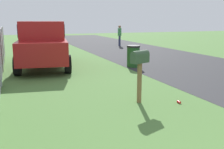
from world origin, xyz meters
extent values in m
cube|color=brown|center=(5.75, -0.37, 0.53)|extent=(0.09, 0.09, 1.07)
cube|color=#334C33|center=(5.75, -0.37, 1.18)|extent=(0.38, 0.56, 0.22)
cylinder|color=#334C33|center=(5.75, -0.37, 1.29)|extent=(0.38, 0.56, 0.20)
cube|color=red|center=(5.86, -0.37, 1.24)|extent=(0.02, 0.04, 0.18)
cube|color=maroon|center=(12.18, 1.31, 0.88)|extent=(5.62, 2.70, 0.90)
cube|color=maroon|center=(11.54, 1.41, 1.71)|extent=(2.07, 2.04, 0.76)
cube|color=black|center=(11.54, 1.41, 1.71)|extent=(2.02, 2.07, 0.53)
cube|color=maroon|center=(13.23, 0.26, 1.39)|extent=(2.79, 0.47, 0.12)
cube|color=maroon|center=(13.48, 2.04, 1.39)|extent=(2.79, 0.47, 0.12)
cylinder|color=black|center=(10.28, 0.60, 0.38)|extent=(0.79, 0.36, 0.76)
cylinder|color=black|center=(10.55, 2.53, 0.38)|extent=(0.79, 0.36, 0.76)
cylinder|color=black|center=(13.81, 0.10, 0.38)|extent=(0.79, 0.36, 0.76)
cylinder|color=black|center=(14.08, 2.03, 0.38)|extent=(0.79, 0.36, 0.76)
cylinder|color=#1E4C1E|center=(10.65, -2.54, 0.46)|extent=(0.58, 0.58, 0.92)
cylinder|color=black|center=(10.65, -2.54, 0.96)|extent=(0.61, 0.61, 0.08)
cylinder|color=#2D3351|center=(19.94, -5.75, 0.42)|extent=(0.14, 0.14, 0.84)
cylinder|color=#2D3351|center=(19.83, -5.67, 0.42)|extent=(0.14, 0.14, 0.84)
cylinder|color=#3F8C4C|center=(19.89, -5.71, 1.15)|extent=(0.30, 0.30, 0.63)
sphere|color=#8C6647|center=(19.89, -5.71, 1.58)|extent=(0.23, 0.23, 0.23)
cylinder|color=#3F8C4C|center=(20.04, -5.83, 1.18)|extent=(0.09, 0.17, 0.57)
cylinder|color=#3F8C4C|center=(19.73, -5.59, 1.18)|extent=(0.09, 0.17, 0.57)
cylinder|color=#9EA3A8|center=(11.55, 3.11, 0.88)|extent=(0.07, 0.07, 1.77)
cylinder|color=#9EA3A8|center=(14.18, 3.11, 0.88)|extent=(0.07, 0.07, 1.77)
cylinder|color=#9EA3A8|center=(16.81, 3.11, 0.88)|extent=(0.07, 0.07, 1.77)
cylinder|color=red|center=(5.31, -1.33, 0.03)|extent=(0.13, 0.08, 0.07)
camera|label=1|loc=(-0.25, 2.71, 2.17)|focal=42.15mm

